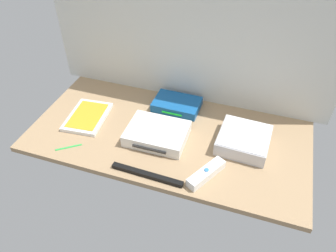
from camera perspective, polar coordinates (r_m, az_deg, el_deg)
The scene contains 9 objects.
ground_plane at distance 120.26cm, azimuth 0.00°, elevation -1.80°, with size 100.00×48.00×2.00cm, color #9E7F5B.
back_wall at distance 121.93cm, azimuth 3.88°, elevation 17.38°, with size 110.00×1.20×64.00cm, color silver.
game_console at distance 116.65cm, azimuth -1.90°, elevation -1.33°, with size 21.21×16.72×4.40cm.
mini_computer at distance 116.61cm, azimuth 12.96°, elevation -2.33°, with size 17.77×17.77×5.30cm.
game_case at distance 129.72cm, azimuth -13.74°, elevation 1.58°, with size 15.34×20.20×1.56cm.
network_router at distance 130.55cm, azimuth 1.54°, elevation 3.75°, with size 18.18×12.59×3.40cm.
remote_wand at distance 105.32cm, azimuth 6.61°, elevation -8.15°, with size 10.19×14.74×3.40cm.
sensor_bar at distance 105.51cm, azimuth -3.47°, elevation -8.43°, with size 24.00×1.80×1.40cm, color black.
stylus_pen at distance 119.54cm, azimuth -16.82°, elevation -3.45°, with size 0.70×0.70×9.00cm, color green.
Camera 1 is at (28.22, -83.52, 80.80)cm, focal length 35.25 mm.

